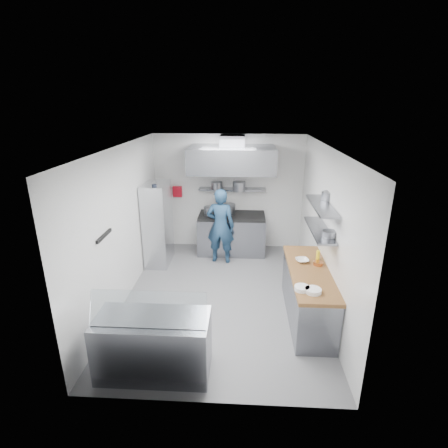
# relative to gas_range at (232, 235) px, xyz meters

# --- Properties ---
(floor) EXTENTS (5.00, 5.00, 0.00)m
(floor) POSITION_rel_gas_range_xyz_m (-0.10, -2.10, -0.45)
(floor) COLOR #5D5D60
(floor) RESTS_ON ground
(ceiling) EXTENTS (5.00, 5.00, 0.00)m
(ceiling) POSITION_rel_gas_range_xyz_m (-0.10, -2.10, 2.35)
(ceiling) COLOR silver
(ceiling) RESTS_ON wall_back
(wall_back) EXTENTS (3.60, 2.80, 0.02)m
(wall_back) POSITION_rel_gas_range_xyz_m (-0.10, 0.40, 0.95)
(wall_back) COLOR white
(wall_back) RESTS_ON floor
(wall_front) EXTENTS (3.60, 2.80, 0.02)m
(wall_front) POSITION_rel_gas_range_xyz_m (-0.10, -4.60, 0.95)
(wall_front) COLOR white
(wall_front) RESTS_ON floor
(wall_left) EXTENTS (2.80, 5.00, 0.02)m
(wall_left) POSITION_rel_gas_range_xyz_m (-1.90, -2.10, 0.95)
(wall_left) COLOR white
(wall_left) RESTS_ON floor
(wall_right) EXTENTS (2.80, 5.00, 0.02)m
(wall_right) POSITION_rel_gas_range_xyz_m (1.70, -2.10, 0.95)
(wall_right) COLOR white
(wall_right) RESTS_ON floor
(gas_range) EXTENTS (1.60, 0.80, 0.90)m
(gas_range) POSITION_rel_gas_range_xyz_m (0.00, 0.00, 0.00)
(gas_range) COLOR gray
(gas_range) RESTS_ON floor
(cooktop) EXTENTS (1.57, 0.78, 0.06)m
(cooktop) POSITION_rel_gas_range_xyz_m (0.00, 0.00, 0.48)
(cooktop) COLOR black
(cooktop) RESTS_ON gas_range
(stock_pot_left) EXTENTS (0.26, 0.26, 0.20)m
(stock_pot_left) POSITION_rel_gas_range_xyz_m (-0.53, -0.05, 0.61)
(stock_pot_left) COLOR slate
(stock_pot_left) RESTS_ON cooktop
(stock_pot_mid) EXTENTS (0.33, 0.33, 0.24)m
(stock_pot_mid) POSITION_rel_gas_range_xyz_m (-0.08, 0.06, 0.63)
(stock_pot_mid) COLOR slate
(stock_pot_mid) RESTS_ON cooktop
(over_range_shelf) EXTENTS (1.60, 0.30, 0.04)m
(over_range_shelf) POSITION_rel_gas_range_xyz_m (0.00, 0.24, 1.07)
(over_range_shelf) COLOR gray
(over_range_shelf) RESTS_ON wall_back
(shelf_pot_a) EXTENTS (0.27, 0.27, 0.18)m
(shelf_pot_a) POSITION_rel_gas_range_xyz_m (-0.37, 0.12, 1.18)
(shelf_pot_a) COLOR slate
(shelf_pot_a) RESTS_ON over_range_shelf
(shelf_pot_b) EXTENTS (0.29, 0.29, 0.22)m
(shelf_pot_b) POSITION_rel_gas_range_xyz_m (0.16, -0.00, 1.20)
(shelf_pot_b) COLOR slate
(shelf_pot_b) RESTS_ON over_range_shelf
(extractor_hood) EXTENTS (1.90, 1.15, 0.55)m
(extractor_hood) POSITION_rel_gas_range_xyz_m (0.00, -0.18, 1.85)
(extractor_hood) COLOR gray
(extractor_hood) RESTS_ON wall_back
(hood_duct) EXTENTS (0.55, 0.55, 0.24)m
(hood_duct) POSITION_rel_gas_range_xyz_m (0.00, 0.05, 2.23)
(hood_duct) COLOR slate
(hood_duct) RESTS_ON extractor_hood
(red_firebox) EXTENTS (0.22, 0.10, 0.26)m
(red_firebox) POSITION_rel_gas_range_xyz_m (-1.35, 0.34, 0.97)
(red_firebox) COLOR #A90D1C
(red_firebox) RESTS_ON wall_back
(chef) EXTENTS (0.68, 0.50, 1.73)m
(chef) POSITION_rel_gas_range_xyz_m (-0.23, -0.55, 0.41)
(chef) COLOR navy
(chef) RESTS_ON floor
(wire_rack) EXTENTS (0.50, 0.90, 1.85)m
(wire_rack) POSITION_rel_gas_range_xyz_m (-1.63, -0.67, 0.48)
(wire_rack) COLOR silver
(wire_rack) RESTS_ON floor
(rack_bin_a) EXTENTS (0.15, 0.18, 0.16)m
(rack_bin_a) POSITION_rel_gas_range_xyz_m (-1.63, -1.01, 0.35)
(rack_bin_a) COLOR white
(rack_bin_a) RESTS_ON wire_rack
(rack_bin_b) EXTENTS (0.13, 0.17, 0.15)m
(rack_bin_b) POSITION_rel_gas_range_xyz_m (-1.63, -0.74, 0.85)
(rack_bin_b) COLOR yellow
(rack_bin_b) RESTS_ON wire_rack
(rack_jar) EXTENTS (0.10, 0.10, 0.18)m
(rack_jar) POSITION_rel_gas_range_xyz_m (-1.58, -0.94, 1.35)
(rack_jar) COLOR black
(rack_jar) RESTS_ON wire_rack
(knife_strip) EXTENTS (0.04, 0.55, 0.05)m
(knife_strip) POSITION_rel_gas_range_xyz_m (-1.88, -3.00, 1.10)
(knife_strip) COLOR black
(knife_strip) RESTS_ON wall_left
(prep_counter_base) EXTENTS (0.62, 2.00, 0.84)m
(prep_counter_base) POSITION_rel_gas_range_xyz_m (1.38, -2.70, -0.03)
(prep_counter_base) COLOR gray
(prep_counter_base) RESTS_ON floor
(prep_counter_top) EXTENTS (0.65, 2.04, 0.06)m
(prep_counter_top) POSITION_rel_gas_range_xyz_m (1.38, -2.70, 0.42)
(prep_counter_top) COLOR brown
(prep_counter_top) RESTS_ON prep_counter_base
(plate_stack_a) EXTENTS (0.24, 0.24, 0.06)m
(plate_stack_a) POSITION_rel_gas_range_xyz_m (1.30, -3.41, 0.48)
(plate_stack_a) COLOR white
(plate_stack_a) RESTS_ON prep_counter_top
(plate_stack_b) EXTENTS (0.22, 0.22, 0.06)m
(plate_stack_b) POSITION_rel_gas_range_xyz_m (1.15, -3.35, 0.48)
(plate_stack_b) COLOR white
(plate_stack_b) RESTS_ON prep_counter_top
(copper_pan) EXTENTS (0.16, 0.16, 0.06)m
(copper_pan) POSITION_rel_gas_range_xyz_m (1.55, -2.50, 0.48)
(copper_pan) COLOR #C56F37
(copper_pan) RESTS_ON prep_counter_top
(squeeze_bottle) EXTENTS (0.06, 0.06, 0.18)m
(squeeze_bottle) POSITION_rel_gas_range_xyz_m (1.58, -2.31, 0.54)
(squeeze_bottle) COLOR yellow
(squeeze_bottle) RESTS_ON prep_counter_top
(mixing_bowl) EXTENTS (0.25, 0.25, 0.05)m
(mixing_bowl) POSITION_rel_gas_range_xyz_m (1.30, -2.39, 0.48)
(mixing_bowl) COLOR white
(mixing_bowl) RESTS_ON prep_counter_top
(wall_shelf_lower) EXTENTS (0.30, 1.30, 0.04)m
(wall_shelf_lower) POSITION_rel_gas_range_xyz_m (1.54, -2.40, 1.05)
(wall_shelf_lower) COLOR gray
(wall_shelf_lower) RESTS_ON wall_right
(wall_shelf_upper) EXTENTS (0.30, 1.30, 0.04)m
(wall_shelf_upper) POSITION_rel_gas_range_xyz_m (1.54, -2.40, 1.47)
(wall_shelf_upper) COLOR gray
(wall_shelf_upper) RESTS_ON wall_right
(shelf_pot_c) EXTENTS (0.22, 0.22, 0.10)m
(shelf_pot_c) POSITION_rel_gas_range_xyz_m (1.62, -2.77, 1.12)
(shelf_pot_c) COLOR slate
(shelf_pot_c) RESTS_ON wall_shelf_lower
(shelf_pot_d) EXTENTS (0.25, 0.25, 0.14)m
(shelf_pot_d) POSITION_rel_gas_range_xyz_m (1.71, -2.12, 1.56)
(shelf_pot_d) COLOR slate
(shelf_pot_d) RESTS_ON wall_shelf_upper
(display_case) EXTENTS (1.50, 0.70, 0.85)m
(display_case) POSITION_rel_gas_range_xyz_m (-0.90, -4.10, -0.03)
(display_case) COLOR gray
(display_case) RESTS_ON floor
(display_glass) EXTENTS (1.47, 0.19, 0.42)m
(display_glass) POSITION_rel_gas_range_xyz_m (-0.90, -4.22, 0.62)
(display_glass) COLOR silver
(display_glass) RESTS_ON display_case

